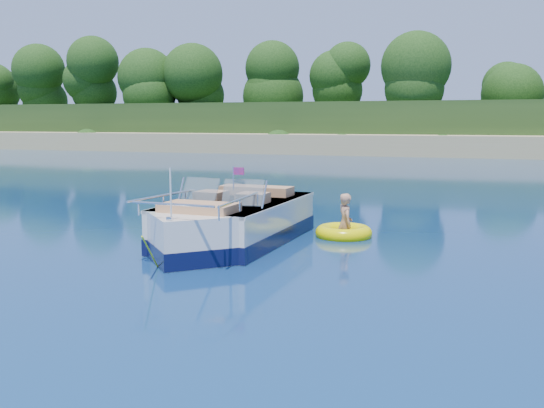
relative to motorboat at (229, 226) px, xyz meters
The scene contains 6 objects.
ground 3.68m from the motorboat, 40.85° to the right, with size 160.00×160.00×0.00m, color #0B1B4D.
shoreline 61.45m from the motorboat, 87.42° to the left, with size 170.00×59.00×6.00m.
treeline 39.07m from the motorboat, 85.85° to the left, with size 150.00×7.12×8.19m.
motorboat is the anchor object (origin of this frame).
tow_tube 2.66m from the motorboat, 38.19° to the left, with size 1.39×1.39×0.34m.
boy 2.66m from the motorboat, 36.70° to the left, with size 0.51×0.34×1.41m, color tan.
Camera 1 is at (2.08, -9.07, 2.59)m, focal length 40.00 mm.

